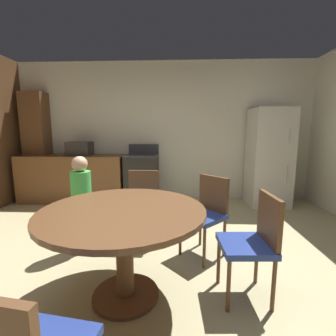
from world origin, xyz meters
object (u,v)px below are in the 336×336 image
refrigerator (269,158)px  person_child (82,201)px  chair_east (254,239)px  chair_northeast (207,210)px  chair_north (143,201)px  oven_range (142,178)px  microwave (80,149)px  dining_table (124,227)px

refrigerator → person_child: (-2.73, -1.84, -0.30)m
person_child → chair_east: bearing=26.6°
chair_east → chair_northeast: bearing=-69.2°
chair_north → chair_northeast: (0.75, -0.31, 0.00)m
chair_northeast → chair_north: bearing=-67.0°
oven_range → chair_north: bearing=-80.9°
microwave → chair_north: 2.22m
microwave → dining_table: microwave is taller
refrigerator → person_child: bearing=-146.1°
microwave → refrigerator: bearing=-0.8°
microwave → chair_east: microwave is taller
oven_range → dining_table: size_ratio=0.85×
dining_table → chair_north: chair_north is taller
chair_east → chair_north: bearing=-46.2°
oven_range → chair_east: (1.31, -2.59, 0.03)m
oven_range → refrigerator: bearing=-1.3°
chair_north → chair_northeast: same height
chair_north → person_child: person_child is taller
person_child → dining_table: bearing=-0.0°
dining_table → chair_east: bearing=2.9°
microwave → dining_table: size_ratio=0.34×
oven_range → chair_east: bearing=-63.2°
chair_east → microwave: bearing=-49.0°
refrigerator → microwave: 3.54m
oven_range → microwave: microwave is taller
oven_range → refrigerator: 2.38m
dining_table → chair_northeast: bearing=44.5°
microwave → person_child: bearing=-67.0°
chair_north → oven_range: bearing=-171.5°
chair_northeast → person_child: bearing=-45.4°
chair_north → chair_east: bearing=46.2°
microwave → person_child: microwave is taller
chair_east → refrigerator: bearing=-115.1°
refrigerator → chair_east: refrigerator is taller
refrigerator → chair_north: (-2.09, -1.55, -0.38)m
refrigerator → chair_north: refrigerator is taller
oven_range → chair_east: oven_range is taller
oven_range → person_child: size_ratio=1.01×
dining_table → chair_north: (-0.01, 1.04, -0.11)m
oven_range → chair_north: oven_range is taller
microwave → chair_northeast: (2.20, -1.91, -0.53)m
refrigerator → dining_table: refrigerator is taller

